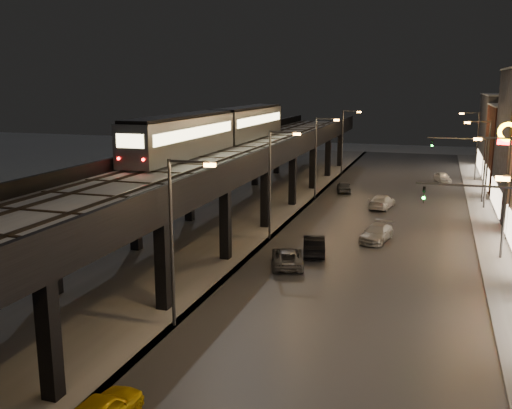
% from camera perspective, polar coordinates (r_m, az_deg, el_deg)
% --- Properties ---
extents(road_surface, '(17.00, 120.00, 0.06)m').
position_cam_1_polar(road_surface, '(49.59, 11.82, -3.02)').
color(road_surface, '#46474D').
rests_on(road_surface, ground).
extents(sidewalk_right, '(4.00, 120.00, 0.14)m').
position_cam_1_polar(sidewalk_right, '(49.66, 23.39, -3.71)').
color(sidewalk_right, '#9FA1A8').
rests_on(sidewalk_right, ground).
extents(under_viaduct_pavement, '(11.00, 120.00, 0.06)m').
position_cam_1_polar(under_viaduct_pavement, '(52.60, -2.95, -1.91)').
color(under_viaduct_pavement, '#9FA1A8').
rests_on(under_viaduct_pavement, ground).
extents(elevated_viaduct, '(9.00, 100.00, 6.30)m').
position_cam_1_polar(elevated_viaduct, '(48.62, -4.34, 3.63)').
color(elevated_viaduct, black).
rests_on(elevated_viaduct, ground).
extents(viaduct_trackbed, '(8.40, 100.00, 0.32)m').
position_cam_1_polar(viaduct_trackbed, '(48.64, -4.31, 4.55)').
color(viaduct_trackbed, '#B2B7C1').
rests_on(viaduct_trackbed, elevated_viaduct).
extents(viaduct_parapet_streetside, '(0.30, 100.00, 1.10)m').
position_cam_1_polar(viaduct_parapet_streetside, '(47.15, 0.63, 4.92)').
color(viaduct_parapet_streetside, black).
rests_on(viaduct_parapet_streetside, elevated_viaduct).
extents(viaduct_parapet_far, '(0.30, 100.00, 1.10)m').
position_cam_1_polar(viaduct_parapet_far, '(50.39, -8.91, 5.24)').
color(viaduct_parapet_far, black).
rests_on(viaduct_parapet_far, elevated_viaduct).
extents(streetlight_left_1, '(2.57, 0.28, 9.00)m').
position_cam_1_polar(streetlight_left_1, '(29.58, -7.99, -2.72)').
color(streetlight_left_1, '#38383A').
rests_on(streetlight_left_1, ground).
extents(streetlight_left_2, '(2.57, 0.28, 9.00)m').
position_cam_1_polar(streetlight_left_2, '(46.09, 1.72, 2.72)').
color(streetlight_left_2, '#38383A').
rests_on(streetlight_left_2, ground).
extents(streetlight_right_2, '(2.56, 0.28, 9.00)m').
position_cam_1_polar(streetlight_right_2, '(44.59, 23.42, 1.40)').
color(streetlight_right_2, '#38383A').
rests_on(streetlight_right_2, ground).
extents(streetlight_left_3, '(2.57, 0.28, 9.00)m').
position_cam_1_polar(streetlight_left_3, '(63.42, 6.24, 5.23)').
color(streetlight_left_3, '#38383A').
rests_on(streetlight_left_3, ground).
extents(streetlight_right_3, '(2.56, 0.28, 9.00)m').
position_cam_1_polar(streetlight_right_3, '(62.34, 21.92, 4.31)').
color(streetlight_right_3, '#38383A').
rests_on(streetlight_right_3, ground).
extents(streetlight_left_4, '(2.57, 0.28, 9.00)m').
position_cam_1_polar(streetlight_left_4, '(81.04, 8.83, 6.64)').
color(streetlight_left_4, '#38383A').
rests_on(streetlight_left_4, ground).
extents(streetlight_right_4, '(2.56, 0.28, 9.00)m').
position_cam_1_polar(streetlight_right_4, '(80.20, 21.08, 5.92)').
color(streetlight_right_4, '#38383A').
rests_on(streetlight_right_4, ground).
extents(traffic_light_rig_a, '(6.10, 0.34, 7.00)m').
position_cam_1_polar(traffic_light_rig_a, '(35.87, 23.21, -2.19)').
color(traffic_light_rig_a, '#38383A').
rests_on(traffic_light_rig_a, ground).
extents(traffic_light_rig_b, '(6.10, 0.34, 7.00)m').
position_cam_1_polar(traffic_light_rig_b, '(65.34, 20.91, 4.05)').
color(traffic_light_rig_b, '#38383A').
rests_on(traffic_light_rig_b, ground).
extents(subway_train, '(2.92, 35.06, 3.49)m').
position_cam_1_polar(subway_train, '(56.89, -3.59, 7.65)').
color(subway_train, gray).
rests_on(subway_train, viaduct_trackbed).
extents(car_near_white, '(2.54, 4.72, 1.48)m').
position_cam_1_polar(car_near_white, '(43.18, 5.80, -4.11)').
color(car_near_white, black).
rests_on(car_near_white, ground).
extents(car_mid_silver, '(3.33, 5.01, 1.28)m').
position_cam_1_polar(car_mid_silver, '(40.35, 3.16, -5.37)').
color(car_mid_silver, '#595A5D').
rests_on(car_mid_silver, ground).
extents(car_mid_dark, '(2.64, 5.01, 1.39)m').
position_cam_1_polar(car_mid_dark, '(60.12, 12.47, 0.25)').
color(car_mid_dark, silver).
rests_on(car_mid_dark, ground).
extents(car_far_white, '(2.32, 4.06, 1.30)m').
position_cam_1_polar(car_far_white, '(68.13, 8.78, 1.73)').
color(car_far_white, '#4C5058').
rests_on(car_far_white, ground).
extents(car_onc_white, '(2.69, 4.88, 1.34)m').
position_cam_1_polar(car_onc_white, '(47.59, 11.98, -2.87)').
color(car_onc_white, '#A8A8AA').
rests_on(car_onc_white, ground).
extents(car_onc_red, '(2.51, 4.09, 1.30)m').
position_cam_1_polar(car_onc_red, '(77.91, 18.16, 2.56)').
color(car_onc_red, white).
rests_on(car_onc_red, ground).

